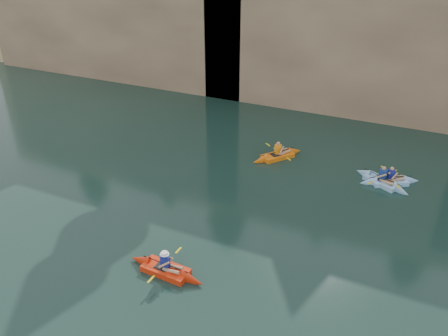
% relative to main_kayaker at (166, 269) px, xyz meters
% --- Properties ---
extents(ground, '(160.00, 160.00, 0.00)m').
position_rel_main_kayaker_xyz_m(ground, '(1.94, -1.90, -0.17)').
color(ground, black).
rests_on(ground, ground).
extents(cliff, '(70.00, 16.00, 12.00)m').
position_rel_main_kayaker_xyz_m(cliff, '(1.94, 28.10, 5.83)').
color(cliff, tan).
rests_on(cliff, ground).
extents(cliff_slab_west, '(26.00, 2.40, 10.56)m').
position_rel_main_kayaker_xyz_m(cliff_slab_west, '(-18.06, 20.70, 5.11)').
color(cliff_slab_west, tan).
rests_on(cliff_slab_west, ground).
extents(cliff_slab_center, '(24.00, 2.40, 11.40)m').
position_rel_main_kayaker_xyz_m(cliff_slab_center, '(3.94, 20.70, 5.53)').
color(cliff_slab_center, tan).
rests_on(cliff_slab_center, ground).
extents(sea_cave_west, '(4.50, 1.00, 4.00)m').
position_rel_main_kayaker_xyz_m(sea_cave_west, '(-16.06, 20.05, 1.83)').
color(sea_cave_west, black).
rests_on(sea_cave_west, ground).
extents(sea_cave_center, '(3.50, 1.00, 3.20)m').
position_rel_main_kayaker_xyz_m(sea_cave_center, '(-2.06, 20.05, 1.43)').
color(sea_cave_center, black).
rests_on(sea_cave_center, ground).
extents(main_kayaker, '(3.48, 2.34, 1.28)m').
position_rel_main_kayaker_xyz_m(main_kayaker, '(0.00, 0.00, 0.00)').
color(main_kayaker, red).
rests_on(main_kayaker, ground).
extents(kayaker_orange, '(2.74, 3.25, 1.33)m').
position_rel_main_kayaker_xyz_m(kayaker_orange, '(0.87, 11.43, -0.01)').
color(kayaker_orange, orange).
rests_on(kayaker_orange, ground).
extents(kayaker_ltblue_near, '(3.30, 2.29, 1.32)m').
position_rel_main_kayaker_xyz_m(kayaker_ltblue_near, '(6.95, 10.87, -0.01)').
color(kayaker_ltblue_near, '#8ABBE8').
rests_on(kayaker_ltblue_near, ground).
extents(kayaker_ltblue_mid, '(3.27, 2.28, 1.26)m').
position_rel_main_kayaker_xyz_m(kayaker_ltblue_mid, '(7.34, 11.08, -0.02)').
color(kayaker_ltblue_mid, '#96C7FC').
rests_on(kayaker_ltblue_mid, ground).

